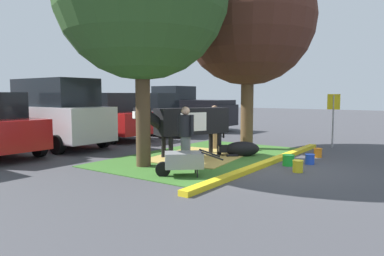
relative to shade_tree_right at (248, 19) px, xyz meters
name	(u,v)px	position (x,y,z in m)	size (l,w,h in m)	color
ground_plane	(263,166)	(-2.63, -1.84, -4.58)	(80.00, 80.00, 0.00)	#424247
grass_island	(204,156)	(-2.27, 0.33, -4.57)	(6.85, 4.03, 0.02)	#386B28
curb_yellow	(269,162)	(-2.27, -1.83, -4.52)	(8.05, 0.24, 0.12)	yellow
hay_bedding	(200,156)	(-2.41, 0.40, -4.56)	(3.20, 2.40, 0.04)	tan
shade_tree_right	(248,19)	(0.00, 0.00, 0.00)	(4.64, 4.64, 6.92)	brown
cow_holstein	(189,122)	(-2.66, 0.64, -3.46)	(2.97, 1.68, 1.57)	black
calf_lying	(241,149)	(-1.58, -0.61, -4.34)	(1.10, 1.20, 0.48)	black
person_handler	(215,126)	(-0.77, 0.88, -3.74)	(0.34, 0.53, 1.57)	#9E7F5B
person_visitor_near	(186,135)	(-3.96, -0.19, -3.70)	(0.34, 0.53, 1.63)	slate
wheelbarrow	(183,160)	(-4.87, -0.78, -4.19)	(1.30, 1.40, 0.63)	gray
parking_sign	(333,110)	(2.08, -2.44, -3.19)	(0.08, 0.44, 1.97)	#99999E
bucket_yellow	(298,166)	(-2.82, -2.86, -4.42)	(0.28, 0.28, 0.31)	yellow
bucket_green	(288,160)	(-2.14, -2.36, -4.42)	(0.34, 0.34, 0.31)	green
bucket_blue	(310,159)	(-1.58, -2.77, -4.43)	(0.28, 0.28, 0.29)	blue
bucket_orange	(318,153)	(-0.30, -2.62, -4.43)	(0.27, 0.27, 0.28)	orange
suv_black	(56,113)	(-3.67, 5.99, -3.31)	(2.19, 4.64, 2.52)	silver
hatchback_white	(105,117)	(-1.02, 6.32, -3.60)	(2.09, 4.43, 2.02)	red
sedan_silver	(152,114)	(1.64, 5.99, -3.60)	(2.09, 4.43, 2.02)	#4C5156
pickup_truck_black	(186,110)	(4.66, 6.14, -3.47)	(2.30, 5.44, 2.42)	black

